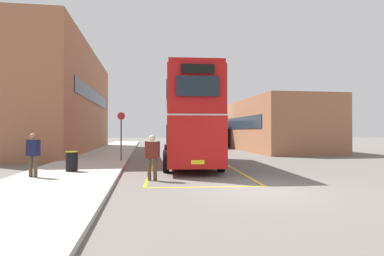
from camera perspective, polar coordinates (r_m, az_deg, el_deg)
ground_plane at (r=24.28m, az=-0.13°, el=-4.92°), size 135.60×135.60×0.00m
sidewalk_left at (r=26.59m, az=-14.94°, el=-4.37°), size 4.00×57.60×0.14m
brick_building_left at (r=31.22m, az=-21.82°, el=4.42°), size 5.29×22.13×9.07m
depot_building_right at (r=31.76m, az=14.12°, el=0.42°), size 6.43×14.95×4.77m
double_decker_bus at (r=17.38m, az=-0.52°, el=1.65°), size 3.23×10.05×4.75m
single_deck_bus at (r=37.31m, az=2.55°, el=-0.89°), size 3.21×8.47×3.02m
pedestrian_boarding at (r=12.00m, az=-7.09°, el=-4.63°), size 0.56×0.31×1.70m
pedestrian_waiting_near at (r=13.20m, az=-26.47°, el=-3.85°), size 0.51×0.38×1.62m
litter_bin at (r=14.49m, az=-20.65°, el=-5.57°), size 0.52×0.52×0.84m
bus_stop_sign at (r=19.00m, az=-12.52°, el=-0.62°), size 0.44×0.10×2.80m
bay_marking_yellow at (r=15.63m, az=0.20°, el=-7.31°), size 4.92×12.18×0.01m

